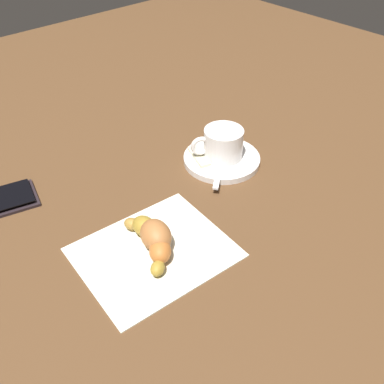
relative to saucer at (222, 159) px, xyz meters
The scene contains 7 objects.
ground_plane 0.13m from the saucer, 155.35° to the right, with size 1.80×1.80×0.00m, color #50341D.
saucer is the anchor object (origin of this frame).
espresso_cup 0.03m from the saucer, 41.88° to the left, with size 0.09×0.07×0.05m.
teaspoon 0.01m from the saucer, 140.77° to the right, with size 0.10×0.09×0.01m.
sugar_packet 0.04m from the saucer, 142.99° to the left, with size 0.06×0.02×0.01m, color beige.
napkin 0.24m from the saucer, 157.64° to the right, with size 0.20×0.16×0.00m, color silver.
croissant 0.23m from the saucer, 158.70° to the right, with size 0.07×0.12×0.04m.
Camera 1 is at (-0.34, -0.38, 0.44)m, focal length 41.21 mm.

